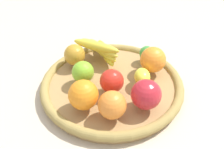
# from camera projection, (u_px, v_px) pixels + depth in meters

# --- Properties ---
(ground_plane) EXTENTS (2.40, 2.40, 0.00)m
(ground_plane) POSITION_uv_depth(u_px,v_px,m) (112.00, 89.00, 0.78)
(ground_plane) COLOR #C2B098
(ground_plane) RESTS_ON ground
(basket) EXTENTS (0.42, 0.42, 0.04)m
(basket) POSITION_uv_depth(u_px,v_px,m) (112.00, 85.00, 0.77)
(basket) COLOR #A47F4C
(basket) RESTS_ON ground_plane
(apple_1) EXTENTS (0.09, 0.09, 0.06)m
(apple_1) POSITION_uv_depth(u_px,v_px,m) (83.00, 72.00, 0.73)
(apple_1) COLOR #7CBA2A
(apple_1) RESTS_ON basket
(apple_2) EXTENTS (0.08, 0.08, 0.08)m
(apple_2) POSITION_uv_depth(u_px,v_px,m) (146.00, 94.00, 0.65)
(apple_2) COLOR red
(apple_2) RESTS_ON basket
(banana_bunch) EXTENTS (0.15, 0.16, 0.07)m
(banana_bunch) POSITION_uv_depth(u_px,v_px,m) (101.00, 49.00, 0.82)
(banana_bunch) COLOR yellow
(banana_bunch) RESTS_ON basket
(lime_0) EXTENTS (0.06, 0.06, 0.05)m
(lime_0) POSITION_uv_depth(u_px,v_px,m) (147.00, 53.00, 0.82)
(lime_0) COLOR #3D903A
(lime_0) RESTS_ON basket
(apple_0) EXTENTS (0.09, 0.09, 0.07)m
(apple_0) POSITION_uv_depth(u_px,v_px,m) (75.00, 55.00, 0.80)
(apple_0) COLOR #BB8626
(apple_0) RESTS_ON basket
(apple_3) EXTENTS (0.09, 0.09, 0.07)m
(apple_3) POSITION_uv_depth(u_px,v_px,m) (112.00, 81.00, 0.70)
(apple_3) COLOR red
(apple_3) RESTS_ON basket
(orange_2) EXTENTS (0.11, 0.11, 0.08)m
(orange_2) POSITION_uv_depth(u_px,v_px,m) (83.00, 95.00, 0.65)
(orange_2) COLOR orange
(orange_2) RESTS_ON basket
(lemon_0) EXTENTS (0.07, 0.06, 0.05)m
(lemon_0) POSITION_uv_depth(u_px,v_px,m) (142.00, 76.00, 0.73)
(lemon_0) COLOR yellow
(lemon_0) RESTS_ON basket
(orange_0) EXTENTS (0.09, 0.09, 0.07)m
(orange_0) POSITION_uv_depth(u_px,v_px,m) (112.00, 105.00, 0.62)
(orange_0) COLOR orange
(orange_0) RESTS_ON basket
(orange_1) EXTENTS (0.11, 0.11, 0.08)m
(orange_1) POSITION_uv_depth(u_px,v_px,m) (153.00, 60.00, 0.77)
(orange_1) COLOR orange
(orange_1) RESTS_ON basket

